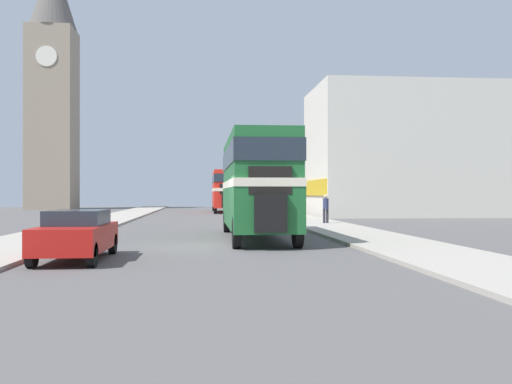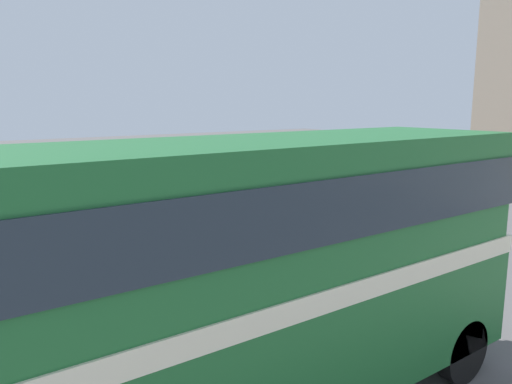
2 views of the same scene
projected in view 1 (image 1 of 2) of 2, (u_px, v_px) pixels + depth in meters
name	position (u px, v px, depth m)	size (l,w,h in m)	color
ground_plane	(208.00, 247.00, 20.01)	(120.00, 120.00, 0.00)	#565454
sidewalk_right	(395.00, 244.00, 20.63)	(3.50, 120.00, 0.12)	#A8A093
sidewalk_left	(9.00, 247.00, 19.38)	(3.50, 120.00, 0.12)	#A8A093
double_decker_bus	(256.00, 179.00, 23.73)	(2.42, 10.38, 4.15)	#1E602D
bus_distant	(226.00, 188.00, 57.30)	(2.52, 10.87, 4.10)	red
car_parked_near	(77.00, 234.00, 16.11)	(1.69, 4.19, 1.41)	red
pedestrian_walking	(326.00, 207.00, 33.99)	(0.34, 0.34, 1.70)	#282833
church_tower	(53.00, 79.00, 68.34)	(5.55, 5.55, 30.72)	gray
shop_building_block	(431.00, 153.00, 48.52)	(20.20, 10.03, 10.76)	beige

